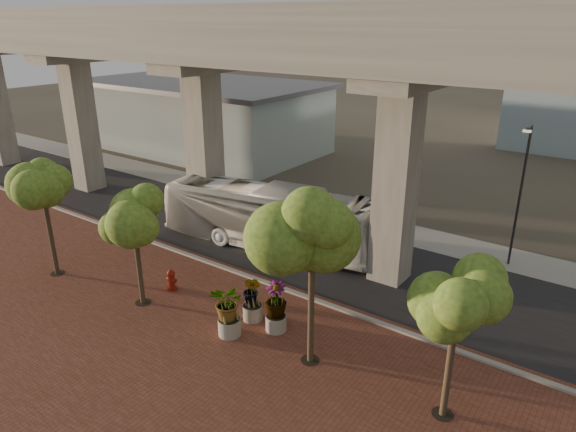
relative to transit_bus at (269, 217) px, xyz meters
The scene contains 18 objects.
ground 2.55m from the transit_bus, 58.01° to the right, with size 160.00×160.00×0.00m, color #373328.
brick_plaza 9.81m from the transit_bus, 84.02° to the right, with size 70.00×13.00×0.06m, color brown.
asphalt_road 2.00m from the transit_bus, 21.13° to the left, with size 90.00×8.00×0.04m, color black.
curb_strip 4.08m from the transit_bus, 74.43° to the right, with size 70.00×0.25×0.16m, color gray.
far_sidewalk 6.20m from the transit_bus, 80.30° to the left, with size 90.00×3.00×0.06m, color gray.
transit_viaduct 5.69m from the transit_bus, 21.13° to the left, with size 72.00×5.60×12.40m.
station_pavilion 23.88m from the transit_bus, 142.85° to the left, with size 23.00×13.00×6.30m.
transit_bus is the anchor object (origin of this frame).
fire_hydrant 6.70m from the transit_bus, 95.45° to the right, with size 0.52×0.46×1.03m.
planter_front 8.72m from the transit_bus, 62.81° to the right, with size 2.00×2.00×2.20m.
planter_right 8.32m from the transit_bus, 50.57° to the right, with size 2.05×2.05×2.19m.
planter_left 7.52m from the transit_bus, 57.76° to the right, with size 1.84×1.84×2.03m.
street_tree_far_west 11.33m from the transit_bus, 126.06° to the right, with size 3.35×3.35×6.42m.
street_tree_near_west 8.50m from the transit_bus, 95.41° to the right, with size 3.08×3.08×5.38m.
street_tree_near_east 10.96m from the transit_bus, 44.18° to the right, with size 3.92×3.92×6.80m.
street_tree_far_east 14.49m from the transit_bus, 29.82° to the right, with size 2.96×2.96×5.31m.
streetlamp_west 10.32m from the transit_bus, 157.15° to the left, with size 0.44×1.30×8.96m.
streetlamp_east 12.73m from the transit_bus, 24.55° to the left, with size 0.35×1.04×7.16m.
Camera 1 is at (14.93, -18.84, 11.81)m, focal length 32.00 mm.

